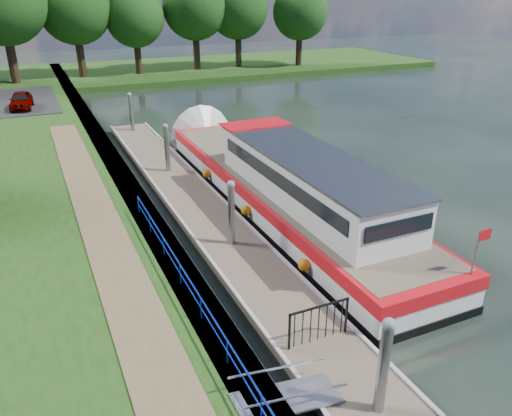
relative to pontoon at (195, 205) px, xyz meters
name	(u,v)px	position (x,y,z in m)	size (l,w,h in m)	color
ground	(363,407)	(0.00, -13.00, -0.18)	(160.00, 160.00, 0.00)	black
bank_edge	(130,195)	(-2.55, 2.00, 0.20)	(1.10, 90.00, 0.78)	#473D2D
far_bank	(189,69)	(12.00, 39.00, 0.12)	(60.00, 18.00, 0.60)	#1C3D11
footpath	(116,264)	(-4.40, -5.00, 0.62)	(1.60, 40.00, 0.05)	brown
blue_fence	(213,323)	(-2.75, -10.00, 1.13)	(0.04, 18.04, 0.72)	#0C2DBF
pontoon	(195,205)	(0.00, 0.00, 0.00)	(2.50, 30.00, 0.56)	brown
mooring_piles	(194,183)	(0.00, 0.00, 1.10)	(0.30, 27.30, 3.55)	gray
gangway	(287,397)	(-1.85, -12.50, 0.44)	(2.58, 1.00, 0.92)	#A5A8AD
gate_panel	(319,318)	(0.00, -10.80, 0.97)	(1.85, 0.05, 1.15)	black
barge	(276,182)	(3.60, -1.03, 0.90)	(4.36, 21.15, 4.78)	black
horizon_trees	(61,2)	(-1.61, 35.68, 7.76)	(54.38, 10.03, 12.87)	#332316
car_a	(21,100)	(-6.66, 21.70, 1.28)	(1.48, 3.69, 1.26)	#999999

